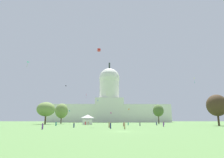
{
  "coord_description": "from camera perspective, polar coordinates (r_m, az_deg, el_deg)",
  "views": [
    {
      "loc": [
        -3.09,
        -38.63,
        2.17
      ],
      "look_at": [
        0.18,
        107.25,
        33.83
      ],
      "focal_mm": 30.59,
      "sensor_mm": 36.0,
      "label": 1
    }
  ],
  "objects": [
    {
      "name": "kite_violet_low",
      "position": [
        174.31,
        12.34,
        -9.94
      ],
      "size": [
        0.6,
        0.18,
        0.97
      ],
      "rotation": [
        0.0,
        0.0,
        5.3
      ],
      "color": "purple"
    },
    {
      "name": "event_tent",
      "position": [
        102.95,
        -7.32,
        -11.92
      ],
      "size": [
        5.43,
        4.88,
        5.14
      ],
      "rotation": [
        0.0,
        0.0,
        0.07
      ],
      "color": "white",
      "rests_on": "ground_plane"
    },
    {
      "name": "capitol_building",
      "position": [
        216.75,
        -0.82,
        -7.9
      ],
      "size": [
        132.96,
        25.11,
        68.62
      ],
      "color": "silver",
      "rests_on": "ground_plane"
    },
    {
      "name": "kite_orange_low",
      "position": [
        161.63,
        5.06,
        -8.95
      ],
      "size": [
        1.03,
        0.98,
        1.13
      ],
      "rotation": [
        0.0,
        0.0,
        1.88
      ],
      "color": "orange"
    },
    {
      "name": "kite_yellow_mid",
      "position": [
        102.43,
        23.2,
        -0.02
      ],
      "size": [
        0.99,
        1.53,
        2.42
      ],
      "rotation": [
        0.0,
        0.0,
        4.39
      ],
      "color": "yellow"
    },
    {
      "name": "kite_red_mid",
      "position": [
        77.6,
        -3.92,
        8.65
      ],
      "size": [
        1.36,
        1.36,
        1.14
      ],
      "rotation": [
        0.0,
        0.0,
        2.47
      ],
      "color": "red"
    },
    {
      "name": "ground_plane",
      "position": [
        38.81,
        3.4,
        -15.43
      ],
      "size": [
        800.0,
        800.0,
        0.0
      ],
      "primitive_type": "plane",
      "color": "#567F42"
    },
    {
      "name": "tree_east_far",
      "position": [
        125.78,
        13.66,
        -9.2
      ],
      "size": [
        7.45,
        7.8,
        11.78
      ],
      "color": "#4C3823",
      "rests_on": "ground_plane"
    },
    {
      "name": "person_maroon_front_left",
      "position": [
        71.58,
        3.53,
        -13.4
      ],
      "size": [
        0.38,
        0.38,
        1.51
      ],
      "rotation": [
        0.0,
        0.0,
        1.54
      ],
      "color": "maroon",
      "rests_on": "ground_plane"
    },
    {
      "name": "kite_black_mid",
      "position": [
        119.05,
        -13.63,
        -1.96
      ],
      "size": [
        0.39,
        0.99,
        0.73
      ],
      "rotation": [
        0.0,
        0.0,
        0.48
      ],
      "color": "black"
    },
    {
      "name": "person_teal_lawn_far_right",
      "position": [
        88.12,
        4.85,
        -13.17
      ],
      "size": [
        0.46,
        0.46,
        1.48
      ],
      "rotation": [
        0.0,
        0.0,
        4.38
      ],
      "color": "#1E757A",
      "rests_on": "ground_plane"
    },
    {
      "name": "person_purple_near_tree_east",
      "position": [
        68.93,
        15.12,
        -12.99
      ],
      "size": [
        0.47,
        0.47,
        1.7
      ],
      "rotation": [
        0.0,
        0.0,
        2.04
      ],
      "color": "#703D93",
      "rests_on": "ground_plane"
    },
    {
      "name": "person_purple_edge_east",
      "position": [
        50.77,
        -20.05,
        -13.14
      ],
      "size": [
        0.51,
        0.51,
        1.62
      ],
      "rotation": [
        0.0,
        0.0,
        5.18
      ],
      "color": "#703D93",
      "rests_on": "ground_plane"
    },
    {
      "name": "person_navy_near_tree_west",
      "position": [
        52.01,
        -0.43,
        -13.72
      ],
      "size": [
        0.4,
        0.4,
        1.77
      ],
      "rotation": [
        0.0,
        0.0,
        4.48
      ],
      "color": "navy",
      "rests_on": "ground_plane"
    },
    {
      "name": "tree_west_mid",
      "position": [
        113.7,
        -19.12,
        -8.54
      ],
      "size": [
        13.3,
        13.62,
        12.18
      ],
      "color": "brown",
      "rests_on": "ground_plane"
    },
    {
      "name": "kite_magenta_low",
      "position": [
        169.06,
        -0.33,
        -10.07
      ],
      "size": [
        0.83,
        0.46,
        1.33
      ],
      "rotation": [
        0.0,
        0.0,
        2.52
      ],
      "color": "#D1339E"
    },
    {
      "name": "person_grey_back_right",
      "position": [
        78.92,
        8.34,
        -13.2
      ],
      "size": [
        0.49,
        0.49,
        1.52
      ],
      "rotation": [
        0.0,
        0.0,
        3.23
      ],
      "color": "gray",
      "rests_on": "ground_plane"
    },
    {
      "name": "tree_east_near",
      "position": [
        90.78,
        28.84,
        -6.91
      ],
      "size": [
        10.76,
        11.05,
        12.73
      ],
      "color": "#42301E",
      "rests_on": "ground_plane"
    },
    {
      "name": "person_teal_mid_center",
      "position": [
        83.22,
        -16.39,
        -12.71
      ],
      "size": [
        0.52,
        0.52,
        1.76
      ],
      "rotation": [
        0.0,
        0.0,
        4.81
      ],
      "color": "#1E757A",
      "rests_on": "ground_plane"
    },
    {
      "name": "kite_blue_mid",
      "position": [
        160.47,
        -4.24,
        -6.42
      ],
      "size": [
        0.59,
        1.17,
        1.3
      ],
      "rotation": [
        0.0,
        0.0,
        4.37
      ],
      "color": "blue"
    },
    {
      "name": "person_tan_mid_right",
      "position": [
        59.94,
        -0.84,
        -13.61
      ],
      "size": [
        0.57,
        0.57,
        1.63
      ],
      "rotation": [
        0.0,
        0.0,
        1.13
      ],
      "color": "tan",
      "rests_on": "ground_plane"
    },
    {
      "name": "kite_turquoise_low",
      "position": [
        160.61,
        -12.59,
        -9.27
      ],
      "size": [
        0.88,
        0.57,
        1.03
      ],
      "rotation": [
        0.0,
        0.0,
        5.91
      ],
      "color": "teal"
    },
    {
      "name": "tree_west_far",
      "position": [
        124.32,
        -14.83,
        -9.2
      ],
      "size": [
        10.91,
        10.94,
        12.46
      ],
      "color": "brown",
      "rests_on": "ground_plane"
    },
    {
      "name": "kite_cyan_mid",
      "position": [
        78.84,
        -24.0,
        4.57
      ],
      "size": [
        1.19,
        0.85,
        2.02
      ],
      "rotation": [
        0.0,
        0.0,
        6.08
      ],
      "color": "#33BCDB"
    },
    {
      "name": "person_navy_back_center",
      "position": [
        60.81,
        -11.31,
        -13.41
      ],
      "size": [
        0.49,
        0.49,
        1.51
      ],
      "rotation": [
        0.0,
        0.0,
        1.08
      ],
      "color": "navy",
      "rests_on": "ground_plane"
    },
    {
      "name": "person_tan_mid_left",
      "position": [
        92.94,
        -7.1,
        -13.0
      ],
      "size": [
        0.46,
        0.46,
        1.71
      ],
      "rotation": [
        0.0,
        0.0,
        5.93
      ],
      "color": "tan",
      "rests_on": "ground_plane"
    },
    {
      "name": "person_purple_front_center",
      "position": [
        96.04,
        15.25,
        -12.69
      ],
      "size": [
        0.52,
        0.52,
        1.59
      ],
      "rotation": [
        0.0,
        0.0,
        2.56
      ],
      "color": "#703D93",
      "rests_on": "ground_plane"
    },
    {
      "name": "kite_pink_low",
      "position": [
        112.91,
        -7.71,
        -4.75
      ],
      "size": [
        0.3,
        0.71,
        2.67
      ],
      "rotation": [
        0.0,
        0.0,
        3.69
      ],
      "color": "pink"
    },
    {
      "name": "kite_white_low",
      "position": [
        193.36,
        9.4,
        -9.03
      ],
      "size": [
        1.07,
        1.87,
        0.1
      ],
      "rotation": [
        0.0,
        0.0,
        4.4
      ],
      "color": "white"
    },
    {
      "name": "kite_gold_mid",
      "position": [
        194.59,
        -1.48,
        -4.06
      ],
      "size": [
        1.13,
        1.1,
        2.23
      ],
      "rotation": [
        0.0,
        0.0,
        2.4
      ],
      "color": "gold"
    },
    {
      "name": "person_tan_back_left",
      "position": [
        49.53,
        3.78,
        -13.79
      ],
      "size": [
        0.43,
        0.43,
        1.76
      ],
      "rotation": [
        0.0,
        0.0,
        0.28
      ],
      "color": "tan",
      "rests_on": "ground_plane"
    },
    {
      "name": "person_red_aisle_center",
      "position": [
        93.91,
        -7.94,
        -12.98
      ],
      "size": [
        0.65,
        0.65,
        1.71
      ],
      "rotation": [
        0.0,
        0.0,
        2.34
      ],
      "color": "red",
      "rests_on": "ground_plane"
    },
    {
      "name": "person_navy_edge_west",
      "position": [
        87.3,
        13.19,
        -12.9
      ],
      "size": [
        0.44,
        0.44,
        1.53
      ],
      "rotation": [
        0.0,
        0.0,
        6.17
      ],
      "color": "navy",
      "rests_on": "ground_plane"
    }
  ]
}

